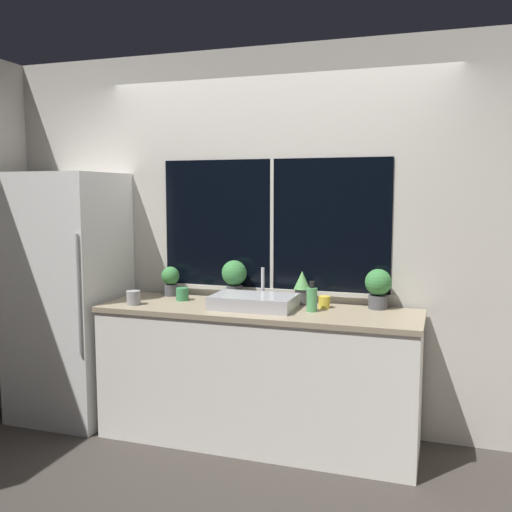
{
  "coord_description": "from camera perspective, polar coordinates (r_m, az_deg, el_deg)",
  "views": [
    {
      "loc": [
        1.16,
        -3.25,
        1.69
      ],
      "look_at": [
        -0.01,
        0.3,
        1.27
      ],
      "focal_mm": 40.0,
      "sensor_mm": 36.0,
      "label": 1
    }
  ],
  "objects": [
    {
      "name": "potted_plant_far_left",
      "position": [
        4.29,
        -8.54,
        -2.3
      ],
      "size": [
        0.13,
        0.13,
        0.22
      ],
      "color": "#4C4C51",
      "rests_on": "counter"
    },
    {
      "name": "refrigerator",
      "position": [
        4.5,
        -18.2,
        -3.83
      ],
      "size": [
        0.73,
        0.7,
        1.83
      ],
      "color": "silver",
      "rests_on": "ground_plane"
    },
    {
      "name": "mug_yellow",
      "position": [
        3.84,
        6.84,
        -4.59
      ],
      "size": [
        0.08,
        0.08,
        0.08
      ],
      "color": "gold",
      "rests_on": "counter"
    },
    {
      "name": "sink",
      "position": [
        3.8,
        -0.22,
        -4.59
      ],
      "size": [
        0.55,
        0.39,
        0.25
      ],
      "color": "#ADADB2",
      "rests_on": "counter"
    },
    {
      "name": "counter",
      "position": [
        3.93,
        0.15,
        -11.8
      ],
      "size": [
        2.15,
        0.63,
        0.92
      ],
      "color": "white",
      "rests_on": "ground_plane"
    },
    {
      "name": "mug_green",
      "position": [
        4.11,
        -7.38,
        -3.8
      ],
      "size": [
        0.09,
        0.09,
        0.09
      ],
      "color": "#38844C",
      "rests_on": "counter"
    },
    {
      "name": "potted_plant_far_right",
      "position": [
        3.85,
        12.12,
        -2.98
      ],
      "size": [
        0.18,
        0.18,
        0.27
      ],
      "color": "#4C4C51",
      "rests_on": "counter"
    },
    {
      "name": "soap_bottle",
      "position": [
        3.71,
        5.61,
        -4.29
      ],
      "size": [
        0.07,
        0.07,
        0.2
      ],
      "color": "#519E5B",
      "rests_on": "counter"
    },
    {
      "name": "ground_plane",
      "position": [
        3.84,
        -1.34,
        -19.67
      ],
      "size": [
        14.0,
        14.0,
        0.0
      ],
      "primitive_type": "plane",
      "color": "#38332D"
    },
    {
      "name": "potted_plant_center_right",
      "position": [
        3.94,
        4.63,
        -3.06
      ],
      "size": [
        0.11,
        0.11,
        0.23
      ],
      "color": "#4C4C51",
      "rests_on": "counter"
    },
    {
      "name": "wall_left",
      "position": [
        5.79,
        -16.46,
        2.78
      ],
      "size": [
        0.06,
        7.0,
        2.7
      ],
      "color": "#BCB7AD",
      "rests_on": "ground_plane"
    },
    {
      "name": "wall_back",
      "position": [
        4.1,
        1.77,
        1.68
      ],
      "size": [
        8.0,
        0.09,
        2.7
      ],
      "color": "#BCB7AD",
      "rests_on": "ground_plane"
    },
    {
      "name": "mug_grey",
      "position": [
        4.01,
        -12.15,
        -4.11
      ],
      "size": [
        0.09,
        0.09,
        0.1
      ],
      "color": "gray",
      "rests_on": "counter"
    },
    {
      "name": "potted_plant_center_left",
      "position": [
        4.08,
        -2.19,
        -2.08
      ],
      "size": [
        0.18,
        0.18,
        0.29
      ],
      "color": "#4C4C51",
      "rests_on": "counter"
    }
  ]
}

